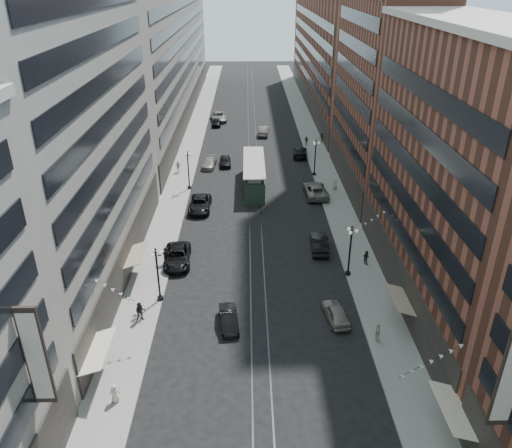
{
  "coord_description": "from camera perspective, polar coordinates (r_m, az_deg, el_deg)",
  "views": [
    {
      "loc": [
        -0.91,
        -10.77,
        27.58
      ],
      "look_at": [
        -0.1,
        33.94,
        5.0
      ],
      "focal_mm": 35.0,
      "sensor_mm": 36.0,
      "label": 1
    }
  ],
  "objects": [
    {
      "name": "pedestrian_4",
      "position": [
        43.31,
        13.75,
        -11.95
      ],
      "size": [
        0.66,
        1.1,
        1.75
      ],
      "primitive_type": "imported",
      "rotation": [
        0.0,
        0.0,
        1.37
      ],
      "color": "beige",
      "rests_on": "sidewalk_east"
    },
    {
      "name": "car_7",
      "position": [
        64.95,
        -6.43,
        2.27
      ],
      "size": [
        2.78,
        5.9,
        1.63
      ],
      "primitive_type": "imported",
      "rotation": [
        0.0,
        0.0,
        -0.01
      ],
      "color": "black",
      "rests_on": "ground"
    },
    {
      "name": "pedestrian_6",
      "position": [
        77.67,
        -8.87,
        6.49
      ],
      "size": [
        1.07,
        0.51,
        1.79
      ],
      "primitive_type": "imported",
      "rotation": [
        0.0,
        0.0,
        3.11
      ],
      "color": "beige",
      "rests_on": "sidewalk_west"
    },
    {
      "name": "pedestrian_9",
      "position": [
        91.86,
        7.52,
        9.74
      ],
      "size": [
        1.18,
        0.7,
        1.71
      ],
      "primitive_type": "imported",
      "rotation": [
        0.0,
        0.0,
        -0.23
      ],
      "color": "black",
      "rests_on": "sidewalk_east"
    },
    {
      "name": "building_east_mid",
      "position": [
        45.46,
        22.32,
        4.68
      ],
      "size": [
        8.0,
        30.0,
        24.0
      ],
      "primitive_type": "cube",
      "color": "brown",
      "rests_on": "ground"
    },
    {
      "name": "car_14",
      "position": [
        96.05,
        0.88,
        10.62
      ],
      "size": [
        2.24,
        5.25,
        1.68
      ],
      "primitive_type": "imported",
      "rotation": [
        0.0,
        0.0,
        3.05
      ],
      "color": "#67635B",
      "rests_on": "ground"
    },
    {
      "name": "sidewalk_west",
      "position": [
        85.92,
        -7.79,
        7.87
      ],
      "size": [
        4.0,
        180.0,
        0.15
      ],
      "primitive_type": "cube",
      "color": "gray",
      "rests_on": "ground"
    },
    {
      "name": "car_4",
      "position": [
        45.25,
        9.13,
        -10.01
      ],
      "size": [
        2.27,
        4.46,
        1.45
      ],
      "primitive_type": "imported",
      "rotation": [
        0.0,
        0.0,
        3.28
      ],
      "color": "gray",
      "rests_on": "ground"
    },
    {
      "name": "car_10",
      "position": [
        55.62,
        7.25,
        -2.19
      ],
      "size": [
        2.02,
        5.15,
        1.67
      ],
      "primitive_type": "imported",
      "rotation": [
        0.0,
        0.0,
        3.09
      ],
      "color": "black",
      "rests_on": "ground"
    },
    {
      "name": "ground",
      "position": [
        75.96,
        -0.28,
        5.5
      ],
      "size": [
        220.0,
        220.0,
        0.0
      ],
      "primitive_type": "plane",
      "color": "black",
      "rests_on": "ground"
    },
    {
      "name": "car_5",
      "position": [
        44.14,
        -3.13,
        -10.78
      ],
      "size": [
        1.97,
        4.35,
        1.38
      ],
      "primitive_type": "imported",
      "rotation": [
        0.0,
        0.0,
        0.12
      ],
      "color": "black",
      "rests_on": "ground"
    },
    {
      "name": "car_13",
      "position": [
        80.28,
        -3.54,
        7.2
      ],
      "size": [
        1.96,
        4.4,
        1.47
      ],
      "primitive_type": "imported",
      "rotation": [
        0.0,
        0.0,
        0.05
      ],
      "color": "black",
      "rests_on": "ground"
    },
    {
      "name": "pedestrian_1",
      "position": [
        38.68,
        -15.86,
        -18.12
      ],
      "size": [
        0.76,
        0.45,
        1.5
      ],
      "primitive_type": "imported",
      "rotation": [
        0.0,
        0.0,
        3.21
      ],
      "color": "beige",
      "rests_on": "sidewalk_west"
    },
    {
      "name": "pedestrian_5",
      "position": [
        53.2,
        -10.2,
        -3.53
      ],
      "size": [
        1.8,
        0.65,
        1.9
      ],
      "primitive_type": "imported",
      "rotation": [
        0.0,
        0.0,
        0.09
      ],
      "color": "black",
      "rests_on": "sidewalk_west"
    },
    {
      "name": "rail_east",
      "position": [
        85.36,
        0.11,
        7.94
      ],
      "size": [
        0.12,
        180.0,
        0.02
      ],
      "primitive_type": "cube",
      "color": "#2D2D33",
      "rests_on": "ground"
    },
    {
      "name": "lamppost_se_far",
      "position": [
        50.31,
        10.71,
        -2.85
      ],
      "size": [
        1.03,
        1.14,
        5.52
      ],
      "color": "black",
      "rests_on": "sidewalk_east"
    },
    {
      "name": "building_east_far",
      "position": [
        118.18,
        8.14,
        18.96
      ],
      "size": [
        8.0,
        72.0,
        24.0
      ],
      "primitive_type": "cube",
      "color": "brown",
      "rests_on": "ground"
    },
    {
      "name": "pedestrian_2",
      "position": [
        45.43,
        -13.08,
        -9.72
      ],
      "size": [
        0.97,
        0.65,
        1.85
      ],
      "primitive_type": "imported",
      "rotation": [
        0.0,
        0.0,
        0.18
      ],
      "color": "black",
      "rests_on": "sidewalk_west"
    },
    {
      "name": "pedestrian_extra_0",
      "position": [
        90.11,
        5.77,
        9.46
      ],
      "size": [
        1.03,
        0.73,
        1.6
      ],
      "primitive_type": "imported",
      "rotation": [
        0.0,
        0.0,
        -0.36
      ],
      "color": "black",
      "rests_on": "sidewalk_east"
    },
    {
      "name": "sidewalk_east",
      "position": [
        86.15,
        7.04,
        7.96
      ],
      "size": [
        4.0,
        180.0,
        0.15
      ],
      "primitive_type": "cube",
      "color": "gray",
      "rests_on": "ground"
    },
    {
      "name": "car_2",
      "position": [
        53.38,
        -8.97,
        -3.68
      ],
      "size": [
        3.01,
        5.95,
        1.61
      ],
      "primitive_type": "imported",
      "rotation": [
        0.0,
        0.0,
        0.06
      ],
      "color": "black",
      "rests_on": "ground"
    },
    {
      "name": "lamppost_se_mid",
      "position": [
        75.57,
        6.77,
        7.69
      ],
      "size": [
        1.03,
        1.14,
        5.52
      ],
      "color": "black",
      "rests_on": "sidewalk_east"
    },
    {
      "name": "lamppost_sw_mid",
      "position": [
        70.67,
        -7.75,
        6.27
      ],
      "size": [
        1.03,
        1.14,
        5.52
      ],
      "color": "black",
      "rests_on": "sidewalk_west"
    },
    {
      "name": "lamppost_sw_far",
      "position": [
        46.6,
        -11.17,
        -5.48
      ],
      "size": [
        1.03,
        1.14,
        5.52
      ],
      "color": "black",
      "rests_on": "sidewalk_west"
    },
    {
      "name": "streetcar",
      "position": [
        71.66,
        -0.24,
        5.64
      ],
      "size": [
        2.99,
        13.51,
        3.74
      ],
      "color": "#223529",
      "rests_on": "ground"
    },
    {
      "name": "building_west_far",
      "position": [
        108.96,
        -10.05,
        18.72
      ],
      "size": [
        8.0,
        90.0,
        26.0
      ],
      "primitive_type": "cube",
      "color": "gray",
      "rests_on": "ground"
    },
    {
      "name": "car_8",
      "position": [
        79.72,
        -5.38,
        6.96
      ],
      "size": [
        2.46,
        4.95,
        1.38
      ],
      "primitive_type": "imported",
      "rotation": [
        0.0,
        0.0,
        -0.11
      ],
      "color": "slate",
      "rests_on": "ground"
    },
    {
      "name": "car_12",
      "position": [
        84.64,
        5.06,
        8.24
      ],
      "size": [
        2.8,
        5.73,
        1.6
      ],
      "primitive_type": "imported",
      "rotation": [
        0.0,
        0.0,
        3.04
      ],
      "color": "black",
      "rests_on": "ground"
    },
    {
      "name": "car_11",
      "position": [
        69.16,
        6.8,
        3.88
      ],
      "size": [
        3.25,
        6.48,
        1.76
      ],
      "primitive_type": "imported",
      "rotation": [
        0.0,
        0.0,
        3.19
      ],
      "color": "slate",
      "rests_on": "ground"
    },
    {
      "name": "car_9",
      "position": [
        102.48,
        -4.54,
        11.52
      ],
      "size": [
        1.77,
        4.33,
        1.47
      ],
      "primitive_type": "imported",
      "rotation": [
        0.0,
        0.0,
        -0.01
      ],
      "color": "black",
      "rests_on": "ground"
    },
    {
      "name": "building_east_tower",
      "position": [
        69.45,
        14.88,
        20.53
      ],
      "size": [
        8.0,
        26.0,
        42.0
      ],
      "primitive_type": "cube",
      "color": "brown",
      "rests_on": "ground"
    },
    {
      "name": "car_extra_0",
      "position": [
        106.21,
        -4.27,
        12.15
      ],
      "size": [
        3.69,
        6.64,
        1.76
      ],
      "primitive_type": "imported",
      "rotation": [
        0.0,
        0.0,
        0.13
      ],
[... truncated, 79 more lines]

